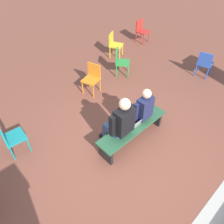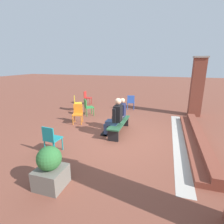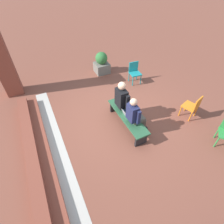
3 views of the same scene
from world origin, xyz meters
name	(u,v)px [view 2 (image 2 of 3)]	position (x,y,z in m)	size (l,w,h in m)	color
ground_plane	(121,137)	(0.00, 0.00, 0.00)	(60.00, 60.00, 0.00)	brown
concrete_strip	(178,140)	(-0.39, 2.00, 0.00)	(5.80, 0.40, 0.01)	#B7B2A8
brick_steps	(196,138)	(-0.39, 2.55, 0.12)	(5.00, 0.60, 0.30)	brown
brick_pillar_left_of_steps	(197,87)	(-3.78, 2.89, 1.47)	(0.64, 0.64, 2.91)	brown
bench	(119,124)	(-0.39, -0.16, 0.35)	(1.80, 0.44, 0.45)	#285638
person_student	(120,113)	(-0.69, -0.23, 0.70)	(0.52, 0.65, 1.30)	#4C473D
person_adult	(115,116)	(-0.04, -0.23, 0.75)	(0.59, 0.75, 1.43)	#384C75
laptop	(120,120)	(-0.40, -0.15, 0.50)	(0.32, 0.29, 0.21)	#9EA0A5
plastic_chair_far_left	(51,138)	(1.70, -1.68, 0.48)	(0.45, 0.45, 0.84)	teal
plastic_chair_near_bench_right	(87,97)	(-4.45, -3.42, 0.48)	(0.46, 0.46, 0.84)	red
plastic_chair_far_right	(77,102)	(-2.84, -3.29, 0.48)	(0.57, 0.57, 0.84)	gold
plastic_chair_foreground	(88,106)	(-2.15, -2.29, 0.48)	(0.59, 0.59, 0.84)	#2D893D
plastic_chair_by_pillar	(131,101)	(-3.94, -0.43, 0.48)	(0.50, 0.50, 0.84)	#2D56B7
plastic_chair_mid_courtyard	(78,113)	(-0.95, -2.21, 0.48)	(0.53, 0.53, 0.84)	orange
planter	(50,169)	(2.98, -0.78, 0.44)	(0.60, 0.60, 0.94)	#6B665B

